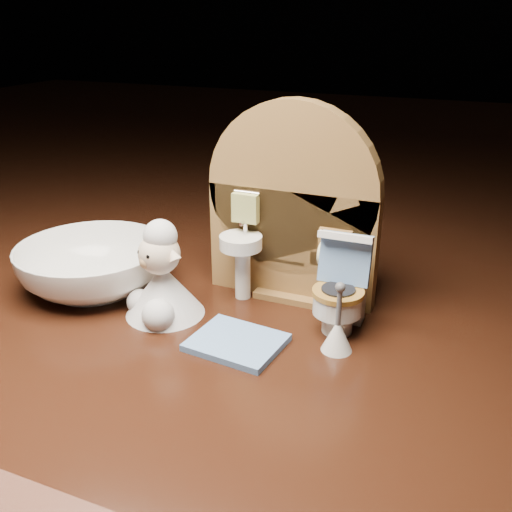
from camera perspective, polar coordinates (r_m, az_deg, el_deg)
The scene contains 6 objects.
backdrop_panel at distance 0.42m, azimuth 3.53°, elevation 4.09°, with size 0.13×0.05×0.15m.
toy_toilet at distance 0.40m, azimuth 8.52°, elevation -3.80°, with size 0.04×0.05×0.07m.
bath_mat at distance 0.38m, azimuth -1.95°, elevation -8.63°, with size 0.06×0.05×0.00m, color #6894CE.
toilet_brush at distance 0.38m, azimuth 8.14°, elevation -7.62°, with size 0.02×0.02×0.05m.
plush_lamb at distance 0.42m, azimuth -9.42°, elevation -2.63°, with size 0.06×0.06×0.07m.
ceramic_bowl at distance 0.47m, azimuth -15.98°, elevation -1.06°, with size 0.12×0.12×0.04m, color white.
Camera 1 is at (0.13, -0.32, 0.20)m, focal length 40.00 mm.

